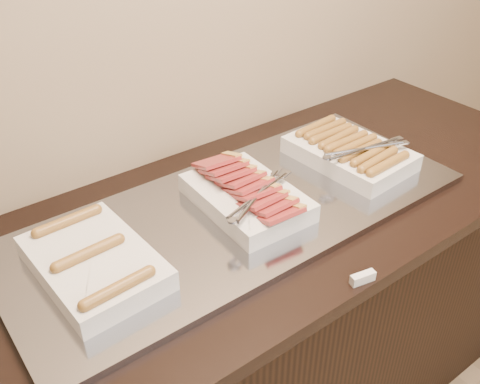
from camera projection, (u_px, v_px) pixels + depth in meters
name	position (u px, v px, depth m)	size (l,w,h in m)	color
counter	(247.00, 329.00, 1.64)	(2.06, 0.76, 0.90)	black
warming_tray	(240.00, 212.00, 1.37)	(1.20, 0.50, 0.02)	#9699A4
dish_left	(94.00, 262.00, 1.15)	(0.24, 0.34, 0.07)	silver
dish_center	(247.00, 195.00, 1.35)	(0.27, 0.35, 0.09)	silver
dish_right	(350.00, 151.00, 1.54)	(0.27, 0.35, 0.08)	silver
label_holder	(363.00, 278.00, 1.16)	(0.06, 0.02, 0.02)	silver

